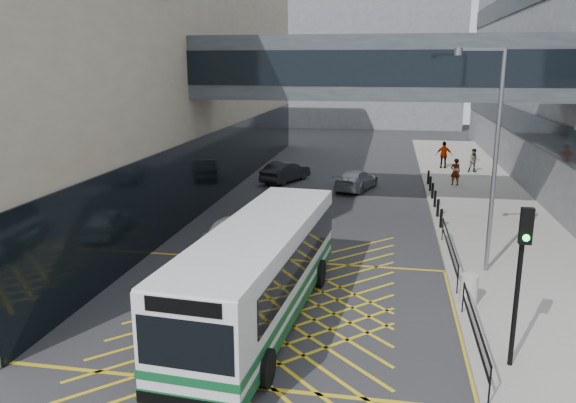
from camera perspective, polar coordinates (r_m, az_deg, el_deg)
The scene contains 18 objects.
ground at distance 18.44m, azimuth -2.27°, elevation -10.83°, with size 120.00×120.00×0.00m, color #333335.
building_whsmith at distance 38.95m, azimuth -24.19°, elevation 13.09°, with size 24.17×42.00×16.00m.
building_far at distance 76.57m, azimuth 6.25°, elevation 14.70°, with size 28.00×16.00×18.00m, color slate.
skybridge at distance 28.36m, azimuth 9.14°, elevation 13.26°, with size 20.00×4.10×3.00m.
pavement at distance 32.69m, azimuth 19.34°, elevation -0.44°, with size 6.00×54.00×0.16m, color #9D988F.
box_junction at distance 18.44m, azimuth -2.27°, elevation -10.81°, with size 12.00×9.00×0.01m.
bus at distance 17.20m, azimuth -2.74°, elevation -6.86°, with size 3.30×10.91×3.01m.
car_white at distance 24.81m, azimuth -5.65°, elevation -2.77°, with size 1.63×3.98×1.27m, color white.
car_dark at distance 37.52m, azimuth -0.24°, elevation 3.05°, with size 1.71×4.37×1.37m, color black.
car_silver at distance 35.39m, azimuth 6.94°, elevation 2.25°, with size 1.79×4.23×1.32m, color #919599.
traffic_light at distance 14.88m, azimuth 22.59°, elevation -6.00°, with size 0.30×0.48×4.22m.
street_lamp at distance 21.31m, azimuth 19.95°, elevation 5.08°, with size 1.83×0.55×8.06m.
litter_bin at distance 19.15m, azimuth 17.90°, elevation -8.46°, with size 0.56×0.56×0.97m, color #ADA89E.
kerb_railings at distance 19.51m, azimuth 16.98°, elevation -7.23°, with size 0.05×12.54×1.00m.
bollards at distance 32.24m, azimuth 14.59°, elevation 0.68°, with size 0.14×10.14×0.90m.
pedestrian_a at distance 37.25m, azimuth 16.64°, elevation 2.91°, with size 0.68×0.49×1.71m, color gray.
pedestrian_b at distance 42.11m, azimuth 18.38°, elevation 3.96°, with size 0.82×0.48×1.68m, color gray.
pedestrian_c at distance 43.16m, azimuth 15.56°, elevation 4.58°, with size 1.16×0.56×1.97m, color gray.
Camera 1 is at (3.70, -16.35, 7.68)m, focal length 35.00 mm.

